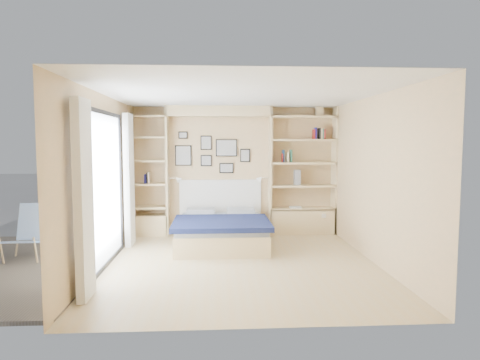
{
  "coord_description": "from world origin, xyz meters",
  "views": [
    {
      "loc": [
        -0.38,
        -6.24,
        1.79
      ],
      "look_at": [
        0.04,
        0.9,
        1.18
      ],
      "focal_mm": 32.0,
      "sensor_mm": 36.0,
      "label": 1
    }
  ],
  "objects": [
    {
      "name": "deck_chair",
      "position": [
        -3.27,
        0.5,
        0.41
      ],
      "size": [
        0.54,
        0.87,
        0.85
      ],
      "rotation": [
        0.0,
        0.0,
        0.03
      ],
      "color": "tan",
      "rests_on": "ground"
    },
    {
      "name": "room_shell",
      "position": [
        -0.39,
        1.52,
        1.08
      ],
      "size": [
        4.5,
        4.5,
        4.5
      ],
      "color": "tan",
      "rests_on": "ground"
    },
    {
      "name": "ground",
      "position": [
        0.0,
        0.0,
        0.0
      ],
      "size": [
        4.5,
        4.5,
        0.0
      ],
      "primitive_type": "plane",
      "color": "tan",
      "rests_on": "ground"
    },
    {
      "name": "bed",
      "position": [
        -0.27,
        1.21,
        0.27
      ],
      "size": [
        1.62,
        2.03,
        1.07
      ],
      "color": "#CFB782",
      "rests_on": "ground"
    },
    {
      "name": "reading_lamps",
      "position": [
        -0.3,
        2.0,
        1.1
      ],
      "size": [
        1.92,
        0.12,
        0.15
      ],
      "color": "silver",
      "rests_on": "ground"
    },
    {
      "name": "shelf_decor",
      "position": [
        1.08,
        2.07,
        1.7
      ],
      "size": [
        3.51,
        0.23,
        2.03
      ],
      "color": "#A51E1E",
      "rests_on": "ground"
    },
    {
      "name": "photo_gallery",
      "position": [
        -0.45,
        2.22,
        1.6
      ],
      "size": [
        1.48,
        0.02,
        0.82
      ],
      "color": "black",
      "rests_on": "ground"
    }
  ]
}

